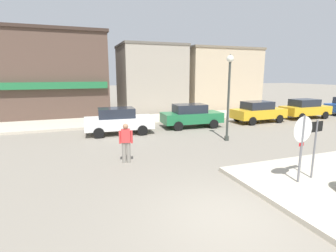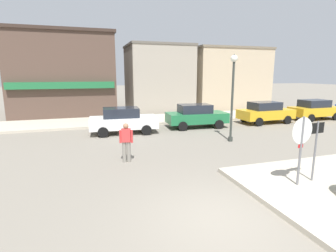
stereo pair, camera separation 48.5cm
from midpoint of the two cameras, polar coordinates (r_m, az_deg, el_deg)
ground_plane at (r=7.04m, az=12.97°, el=-19.18°), size 160.00×160.00×0.00m
kerb_far at (r=20.08m, az=-8.11°, el=1.20°), size 80.00×4.00×0.15m
stop_sign at (r=8.99m, az=28.41°, el=-3.10°), size 0.82×0.10×2.30m
one_way_sign at (r=9.62m, az=30.72°, el=-3.61°), size 0.60×0.08×2.10m
lamp_post at (r=14.08m, az=14.92°, el=8.52°), size 0.36×0.36×4.54m
parked_car_nearest at (r=15.97m, az=-8.91°, el=1.28°), size 4.09×2.06×1.56m
parked_car_second at (r=17.66m, az=6.95°, el=2.28°), size 4.09×2.05×1.56m
parked_car_third at (r=20.49m, az=21.08°, el=2.84°), size 4.06×1.99×1.56m
parked_car_fourth at (r=23.82m, az=29.82°, el=3.18°), size 4.02×1.92×1.56m
pedestrian_crossing_near at (r=10.67m, az=-7.79°, el=-3.34°), size 0.56×0.30×1.61m
building_corner_shop at (r=25.98m, az=-20.90°, el=10.40°), size 8.35×9.36×6.96m
building_storefront_left_near at (r=25.49m, az=-1.55°, el=10.27°), size 5.88×5.17×6.21m
building_storefront_left_mid at (r=29.43m, az=12.13°, el=10.09°), size 7.90×7.00×6.14m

